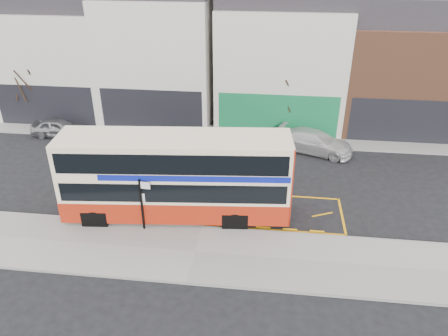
# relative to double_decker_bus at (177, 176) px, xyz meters

# --- Properties ---
(ground) EXTENTS (120.00, 120.00, 0.00)m
(ground) POSITION_rel_double_decker_bus_xyz_m (1.37, -0.60, -2.34)
(ground) COLOR black
(ground) RESTS_ON ground
(pavement) EXTENTS (40.00, 4.00, 0.15)m
(pavement) POSITION_rel_double_decker_bus_xyz_m (1.37, -2.90, -2.27)
(pavement) COLOR #989590
(pavement) RESTS_ON ground
(kerb) EXTENTS (40.00, 0.15, 0.15)m
(kerb) POSITION_rel_double_decker_bus_xyz_m (1.37, -0.98, -2.27)
(kerb) COLOR gray
(kerb) RESTS_ON ground
(far_pavement) EXTENTS (50.00, 3.00, 0.15)m
(far_pavement) POSITION_rel_double_decker_bus_xyz_m (1.37, 10.40, -2.27)
(far_pavement) COLOR #989590
(far_pavement) RESTS_ON ground
(road_markings) EXTENTS (14.00, 3.40, 0.01)m
(road_markings) POSITION_rel_double_decker_bus_xyz_m (1.37, 1.00, -2.34)
(road_markings) COLOR #F6A70C
(road_markings) RESTS_ON ground
(terrace_far_left) EXTENTS (8.00, 8.01, 10.80)m
(terrace_far_left) POSITION_rel_double_decker_bus_xyz_m (-12.13, 14.38, 2.48)
(terrace_far_left) COLOR beige
(terrace_far_left) RESTS_ON ground
(terrace_left) EXTENTS (8.00, 8.01, 11.80)m
(terrace_left) POSITION_rel_double_decker_bus_xyz_m (-4.13, 14.38, 2.98)
(terrace_left) COLOR silver
(terrace_left) RESTS_ON ground
(terrace_green_shop) EXTENTS (9.00, 8.01, 11.30)m
(terrace_green_shop) POSITION_rel_double_decker_bus_xyz_m (4.87, 14.38, 2.73)
(terrace_green_shop) COLOR beige
(terrace_green_shop) RESTS_ON ground
(terrace_right) EXTENTS (9.00, 8.01, 10.30)m
(terrace_right) POSITION_rel_double_decker_bus_xyz_m (13.87, 14.38, 2.23)
(terrace_right) COLOR brown
(terrace_right) RESTS_ON ground
(double_decker_bus) EXTENTS (11.34, 3.57, 4.46)m
(double_decker_bus) POSITION_rel_double_decker_bus_xyz_m (0.00, 0.00, 0.00)
(double_decker_bus) COLOR #FFE9C2
(double_decker_bus) RESTS_ON ground
(bus_stop_post) EXTENTS (0.68, 0.14, 2.75)m
(bus_stop_post) POSITION_rel_double_decker_bus_xyz_m (-1.34, -1.47, -0.53)
(bus_stop_post) COLOR black
(bus_stop_post) RESTS_ON pavement
(car_silver) EXTENTS (3.83, 1.56, 1.30)m
(car_silver) POSITION_rel_double_decker_bus_xyz_m (-10.59, 8.88, -1.69)
(car_silver) COLOR #9C9DA1
(car_silver) RESTS_ON ground
(car_grey) EXTENTS (3.91, 1.46, 1.27)m
(car_grey) POSITION_rel_double_decker_bus_xyz_m (-2.10, 7.93, -1.71)
(car_grey) COLOR #42464A
(car_grey) RESTS_ON ground
(car_white) EXTENTS (5.43, 3.59, 1.46)m
(car_white) POSITION_rel_double_decker_bus_xyz_m (7.36, 8.46, -1.61)
(car_white) COLOR silver
(car_white) RESTS_ON ground
(street_tree_left) EXTENTS (2.61, 2.61, 5.63)m
(street_tree_left) POSITION_rel_double_decker_bus_xyz_m (-13.48, 10.86, 1.50)
(street_tree_left) COLOR #332016
(street_tree_left) RESTS_ON ground
(street_tree_right) EXTENTS (2.52, 2.52, 5.45)m
(street_tree_right) POSITION_rel_double_decker_bus_xyz_m (5.49, 11.21, 1.37)
(street_tree_right) COLOR #332016
(street_tree_right) RESTS_ON ground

